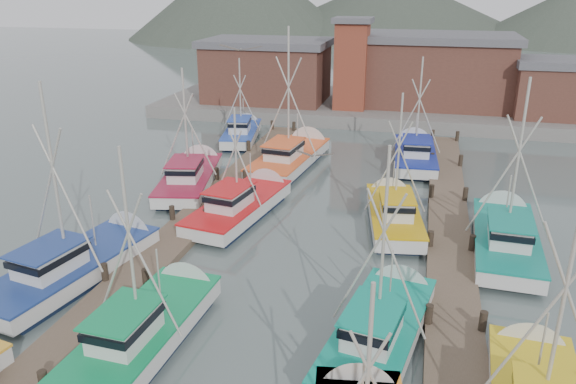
% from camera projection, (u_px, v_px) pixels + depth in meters
% --- Properties ---
extents(ground, '(260.00, 260.00, 0.00)m').
position_uv_depth(ground, '(291.00, 287.00, 25.13)').
color(ground, '#445151').
rests_on(ground, ground).
extents(dock_left, '(2.30, 46.00, 1.50)m').
position_uv_depth(dock_left, '(182.00, 231.00, 30.30)').
color(dock_left, brown).
rests_on(dock_left, ground).
extents(dock_right, '(2.30, 46.00, 1.50)m').
position_uv_depth(dock_right, '(450.00, 260.00, 27.16)').
color(dock_right, brown).
rests_on(dock_right, ground).
extents(quay, '(44.00, 16.00, 1.20)m').
position_uv_depth(quay, '(374.00, 107.00, 58.55)').
color(quay, slate).
rests_on(quay, ground).
extents(shed_left, '(12.72, 8.48, 6.20)m').
position_uv_depth(shed_left, '(267.00, 70.00, 57.89)').
color(shed_left, brown).
rests_on(shed_left, quay).
extents(shed_center, '(14.84, 9.54, 6.90)m').
position_uv_depth(shed_center, '(437.00, 69.00, 55.76)').
color(shed_center, brown).
rests_on(shed_center, quay).
extents(shed_right, '(8.48, 6.36, 5.20)m').
position_uv_depth(shed_right, '(561.00, 88.00, 50.86)').
color(shed_right, brown).
rests_on(shed_right, quay).
extents(lookout_tower, '(3.60, 3.60, 8.50)m').
position_uv_depth(lookout_tower, '(352.00, 63.00, 53.62)').
color(lookout_tower, brown).
rests_on(lookout_tower, quay).
extents(distant_hills, '(175.00, 140.00, 42.00)m').
position_uv_depth(distant_hills, '(357.00, 37.00, 139.41)').
color(distant_hills, '#3F493D').
rests_on(distant_hills, ground).
extents(boat_4, '(3.49, 8.97, 8.64)m').
position_uv_depth(boat_4, '(149.00, 326.00, 21.12)').
color(boat_4, '#0F1A33').
rests_on(boat_4, ground).
extents(boat_5, '(4.10, 9.05, 8.65)m').
position_uv_depth(boat_5, '(382.00, 327.00, 21.10)').
color(boat_5, '#0F1A33').
rests_on(boat_5, ground).
extents(boat_6, '(4.65, 10.04, 10.02)m').
position_uv_depth(boat_6, '(81.00, 263.00, 25.86)').
color(boat_6, '#0F1A33').
rests_on(boat_6, ground).
extents(boat_8, '(4.25, 9.53, 7.31)m').
position_uv_depth(boat_8, '(243.00, 204.00, 32.73)').
color(boat_8, '#0F1A33').
rests_on(boat_8, ground).
extents(boat_9, '(3.85, 8.73, 8.22)m').
position_uv_depth(boat_9, '(393.00, 212.00, 31.54)').
color(boat_9, '#0F1A33').
rests_on(boat_9, ground).
extents(boat_10, '(4.70, 9.86, 8.76)m').
position_uv_depth(boat_10, '(191.00, 176.00, 37.43)').
color(boat_10, '#0F1A33').
rests_on(boat_10, ground).
extents(boat_11, '(3.97, 9.66, 9.71)m').
position_uv_depth(boat_11, '(505.00, 236.00, 28.63)').
color(boat_11, '#0F1A33').
rests_on(boat_11, ground).
extents(boat_12, '(4.42, 10.67, 11.04)m').
position_uv_depth(boat_12, '(292.00, 156.00, 41.70)').
color(boat_12, '#0F1A33').
rests_on(boat_12, ground).
extents(boat_13, '(3.57, 9.51, 8.77)m').
position_uv_depth(boat_13, '(415.00, 154.00, 42.32)').
color(boat_13, '#0F1A33').
rests_on(boat_13, ground).
extents(boat_14, '(3.92, 8.57, 7.68)m').
position_uv_depth(boat_14, '(242.00, 132.00, 48.30)').
color(boat_14, '#0F1A33').
rests_on(boat_14, ground).
extents(gull_near, '(1.55, 0.63, 0.24)m').
position_uv_depth(gull_near, '(241.00, 49.00, 19.20)').
color(gull_near, gray).
rests_on(gull_near, ground).
extents(gull_far, '(1.55, 0.64, 0.24)m').
position_uv_depth(gull_far, '(315.00, 155.00, 22.03)').
color(gull_far, gray).
rests_on(gull_far, ground).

